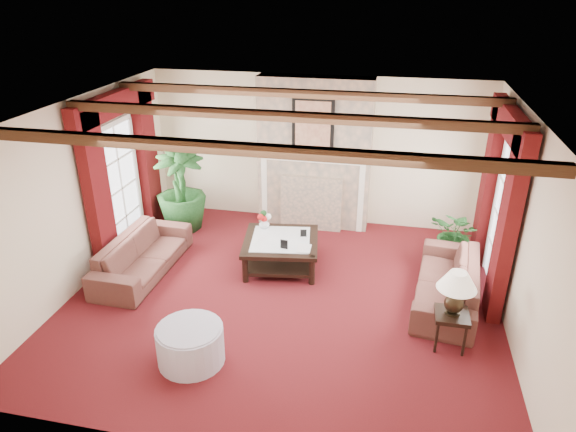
% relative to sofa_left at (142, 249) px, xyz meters
% --- Properties ---
extents(floor, '(6.00, 6.00, 0.00)m').
position_rel_sofa_left_xyz_m(floor, '(2.30, -0.25, -0.39)').
color(floor, '#480C12').
rests_on(floor, ground).
extents(ceiling, '(6.00, 6.00, 0.00)m').
position_rel_sofa_left_xyz_m(ceiling, '(2.30, -0.25, 2.31)').
color(ceiling, white).
rests_on(ceiling, floor).
extents(back_wall, '(6.00, 0.02, 2.70)m').
position_rel_sofa_left_xyz_m(back_wall, '(2.30, 2.50, 0.96)').
color(back_wall, beige).
rests_on(back_wall, ground).
extents(left_wall, '(0.02, 5.50, 2.70)m').
position_rel_sofa_left_xyz_m(left_wall, '(-0.70, -0.25, 0.96)').
color(left_wall, beige).
rests_on(left_wall, ground).
extents(right_wall, '(0.02, 5.50, 2.70)m').
position_rel_sofa_left_xyz_m(right_wall, '(5.30, -0.25, 0.96)').
color(right_wall, beige).
rests_on(right_wall, ground).
extents(ceiling_beams, '(6.00, 3.00, 0.12)m').
position_rel_sofa_left_xyz_m(ceiling_beams, '(2.30, -0.25, 2.25)').
color(ceiling_beams, '#311A0F').
rests_on(ceiling_beams, ceiling).
extents(fireplace, '(2.00, 0.52, 2.70)m').
position_rel_sofa_left_xyz_m(fireplace, '(2.30, 2.30, 2.31)').
color(fireplace, tan).
rests_on(fireplace, ground).
extents(french_door_left, '(0.10, 1.10, 2.16)m').
position_rel_sofa_left_xyz_m(french_door_left, '(-0.67, 0.75, 1.74)').
color(french_door_left, white).
rests_on(french_door_left, ground).
extents(french_door_right, '(0.10, 1.10, 2.16)m').
position_rel_sofa_left_xyz_m(french_door_right, '(5.27, 0.75, 1.74)').
color(french_door_right, white).
rests_on(french_door_right, ground).
extents(curtains_left, '(0.20, 2.40, 2.55)m').
position_rel_sofa_left_xyz_m(curtains_left, '(-0.56, 0.75, 2.16)').
color(curtains_left, '#48090E').
rests_on(curtains_left, ground).
extents(curtains_right, '(0.20, 2.40, 2.55)m').
position_rel_sofa_left_xyz_m(curtains_right, '(5.16, 0.75, 2.16)').
color(curtains_right, '#48090E').
rests_on(curtains_right, ground).
extents(sofa_left, '(2.05, 0.68, 0.79)m').
position_rel_sofa_left_xyz_m(sofa_left, '(0.00, 0.00, 0.00)').
color(sofa_left, black).
rests_on(sofa_left, ground).
extents(sofa_right, '(2.20, 1.07, 0.81)m').
position_rel_sofa_left_xyz_m(sofa_right, '(4.56, 0.17, 0.01)').
color(sofa_right, black).
rests_on(sofa_right, ground).
extents(potted_palm, '(1.80, 2.10, 0.89)m').
position_rel_sofa_left_xyz_m(potted_palm, '(0.01, 1.59, 0.05)').
color(potted_palm, black).
rests_on(potted_palm, ground).
extents(small_plant, '(1.61, 1.61, 0.68)m').
position_rel_sofa_left_xyz_m(small_plant, '(4.77, 1.41, -0.06)').
color(small_plant, black).
rests_on(small_plant, ground).
extents(coffee_table, '(1.31, 1.31, 0.47)m').
position_rel_sofa_left_xyz_m(coffee_table, '(2.06, 0.60, -0.16)').
color(coffee_table, black).
rests_on(coffee_table, ground).
extents(side_table, '(0.44, 0.44, 0.48)m').
position_rel_sofa_left_xyz_m(side_table, '(4.53, -0.88, -0.15)').
color(side_table, black).
rests_on(side_table, ground).
extents(ottoman, '(0.80, 0.80, 0.47)m').
position_rel_sofa_left_xyz_m(ottoman, '(1.51, -1.81, -0.16)').
color(ottoman, '#AAA3B8').
rests_on(ottoman, ground).
extents(table_lamp, '(0.47, 0.47, 0.60)m').
position_rel_sofa_left_xyz_m(table_lamp, '(4.53, -0.88, 0.38)').
color(table_lamp, black).
rests_on(table_lamp, side_table).
extents(flower_vase, '(0.27, 0.28, 0.17)m').
position_rel_sofa_left_xyz_m(flower_vase, '(1.71, 0.94, 0.16)').
color(flower_vase, silver).
rests_on(flower_vase, coffee_table).
extents(book, '(0.21, 0.04, 0.28)m').
position_rel_sofa_left_xyz_m(book, '(2.37, 0.36, 0.21)').
color(book, black).
rests_on(book, coffee_table).
extents(photo_frame_a, '(0.12, 0.04, 0.15)m').
position_rel_sofa_left_xyz_m(photo_frame_a, '(2.18, 0.31, 0.15)').
color(photo_frame_a, black).
rests_on(photo_frame_a, coffee_table).
extents(photo_frame_b, '(0.10, 0.04, 0.13)m').
position_rel_sofa_left_xyz_m(photo_frame_b, '(2.39, 0.77, 0.14)').
color(photo_frame_b, black).
rests_on(photo_frame_b, coffee_table).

